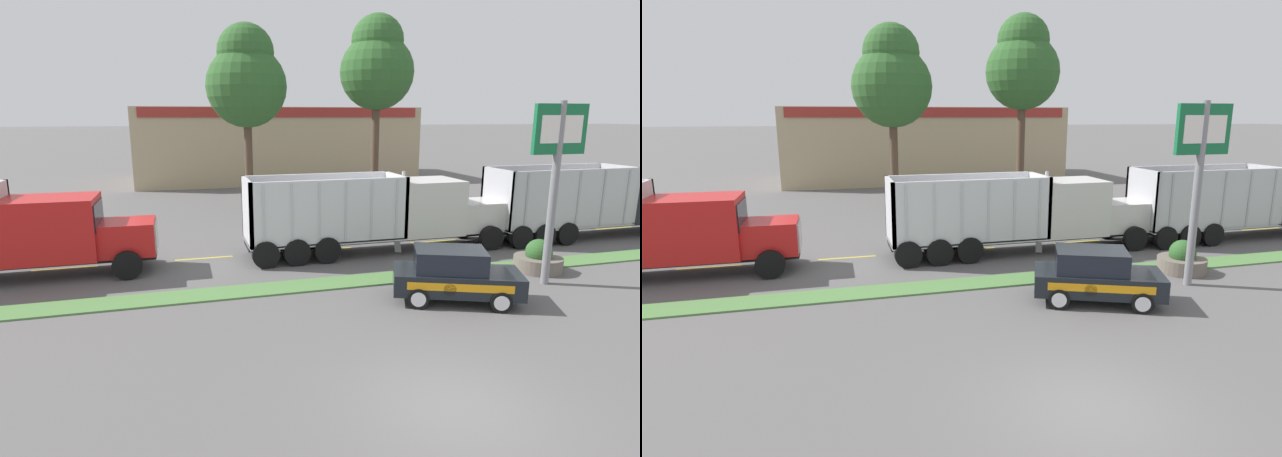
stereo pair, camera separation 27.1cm
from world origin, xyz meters
The scene contains 18 objects.
ground_plane centered at (0.00, 0.00, 0.00)m, with size 600.00×600.00×0.00m, color #5B5959.
grass_verge centered at (0.00, 8.13, 0.03)m, with size 120.00×1.28×0.06m, color #517F42.
centre_line_2 centered at (-9.86, 12.77, 0.00)m, with size 2.40×0.14×0.01m, color yellow.
centre_line_3 centered at (-4.46, 12.77, 0.00)m, with size 2.40×0.14×0.01m, color yellow.
centre_line_4 centered at (0.94, 12.77, 0.00)m, with size 2.40×0.14×0.01m, color yellow.
centre_line_5 centered at (6.34, 12.77, 0.00)m, with size 2.40×0.14×0.01m, color yellow.
centre_line_6 centered at (11.74, 12.77, 0.00)m, with size 2.40×0.14×0.01m, color yellow.
centre_line_7 centered at (17.14, 12.77, 0.00)m, with size 2.40×0.14×0.01m, color yellow.
dump_truck_lead centered at (4.21, 11.85, 1.62)m, with size 12.17×2.65×3.63m.
dump_truck_mid centered at (-10.99, 11.88, 1.62)m, with size 10.98×2.72×3.57m.
dump_truck_trail centered at (15.75, 11.73, 1.63)m, with size 11.72×2.77×3.52m.
rally_car centered at (3.14, 5.49, 0.89)m, with size 4.42×3.22×1.78m.
store_sign_post centered at (7.22, 6.12, 4.43)m, with size 2.06×0.28×6.42m.
stone_planter centered at (8.01, 7.48, 0.45)m, with size 1.81×1.81×1.26m.
traffic_cone centered at (5.55, 7.49, 0.34)m, with size 0.49×0.49×0.70m.
store_building_backdrop centered at (3.60, 39.78, 3.32)m, with size 24.86×12.10×6.63m.
tree_behind_left centered at (7.58, 23.64, 9.12)m, with size 4.87×4.87×12.34m.
tree_behind_centre centered at (-0.95, 23.90, 8.14)m, with size 5.02×5.02×11.44m.
Camera 1 is at (-5.21, -8.19, 5.92)m, focal length 28.00 mm.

